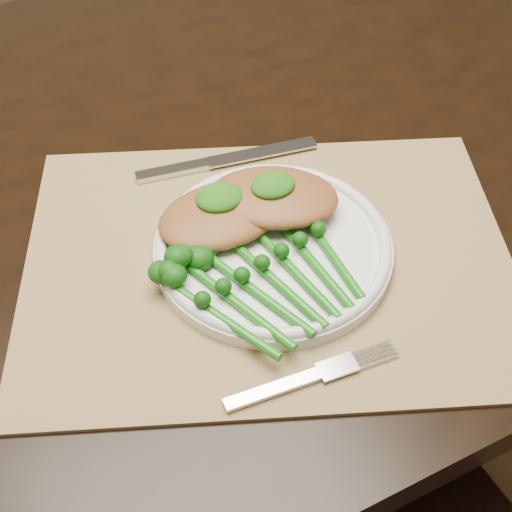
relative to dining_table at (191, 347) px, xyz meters
name	(u,v)px	position (x,y,z in m)	size (l,w,h in m)	color
floor	(267,448)	(0.12, -0.03, -0.38)	(4.00, 4.00, 0.00)	brown
dining_table	(191,347)	(0.00, 0.00, 0.00)	(1.64, 0.97, 0.75)	black
placemat	(269,260)	(0.04, -0.19, 0.38)	(0.49, 0.36, 0.00)	#9B7E4F
dinner_plate	(273,246)	(0.05, -0.18, 0.39)	(0.24, 0.24, 0.02)	white
knife	(210,163)	(0.04, -0.03, 0.38)	(0.21, 0.04, 0.01)	silver
fork	(324,372)	(0.03, -0.33, 0.38)	(0.16, 0.02, 0.00)	silver
chicken_fillet_left	(222,214)	(0.01, -0.14, 0.40)	(0.13, 0.09, 0.03)	brown
chicken_fillet_right	(273,197)	(0.07, -0.14, 0.41)	(0.13, 0.09, 0.03)	brown
pesto_dollop_left	(220,198)	(0.01, -0.13, 0.42)	(0.05, 0.04, 0.02)	#154F0B
pesto_dollop_right	(273,185)	(0.07, -0.14, 0.43)	(0.05, 0.04, 0.02)	#154F0B
broccolini_bundle	(276,282)	(0.03, -0.23, 0.40)	(0.20, 0.21, 0.04)	#126A0D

